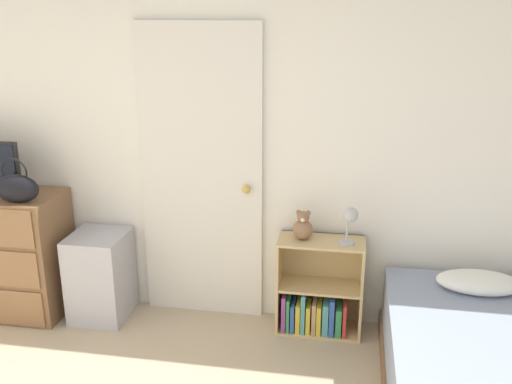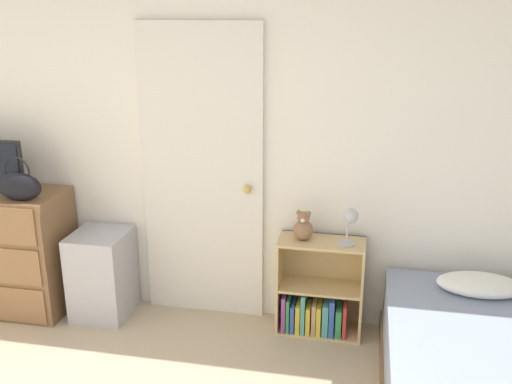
# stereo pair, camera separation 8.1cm
# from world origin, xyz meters

# --- Properties ---
(wall_back) EXTENTS (10.00, 0.06, 2.55)m
(wall_back) POSITION_xyz_m (0.00, 2.29, 1.27)
(wall_back) COLOR white
(wall_back) RESTS_ON ground_plane
(door_closed) EXTENTS (0.84, 0.09, 2.02)m
(door_closed) POSITION_xyz_m (-0.10, 2.24, 1.01)
(door_closed) COLOR silver
(door_closed) RESTS_ON ground_plane
(dresser) EXTENTS (0.95, 0.47, 0.88)m
(dresser) POSITION_xyz_m (-1.54, 2.01, 0.44)
(dresser) COLOR brown
(dresser) RESTS_ON ground_plane
(handbag) EXTENTS (0.32, 0.12, 0.30)m
(handbag) POSITION_xyz_m (-1.24, 1.87, 0.99)
(handbag) COLOR black
(handbag) RESTS_ON dresser
(storage_bin) EXTENTS (0.38, 0.40, 0.62)m
(storage_bin) POSITION_xyz_m (-0.80, 2.04, 0.31)
(storage_bin) COLOR #ADADB7
(storage_bin) RESTS_ON ground_plane
(bookshelf) EXTENTS (0.56, 0.27, 0.66)m
(bookshelf) POSITION_xyz_m (0.72, 2.11, 0.24)
(bookshelf) COLOR tan
(bookshelf) RESTS_ON ground_plane
(teddy_bear) EXTENTS (0.13, 0.13, 0.20)m
(teddy_bear) POSITION_xyz_m (0.61, 2.11, 0.74)
(teddy_bear) COLOR #8C6647
(teddy_bear) RESTS_ON bookshelf
(desk_lamp) EXTENTS (0.12, 0.12, 0.25)m
(desk_lamp) POSITION_xyz_m (0.91, 2.07, 0.83)
(desk_lamp) COLOR #B2B2B7
(desk_lamp) RESTS_ON bookshelf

